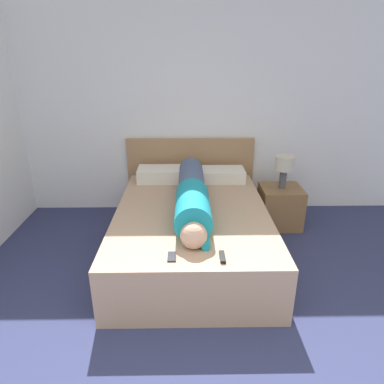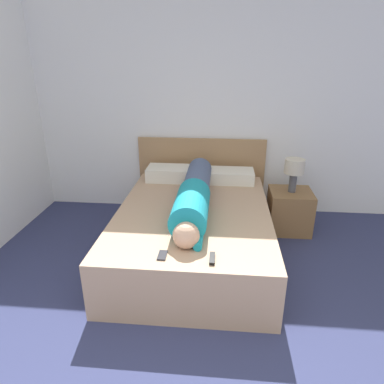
% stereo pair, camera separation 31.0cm
% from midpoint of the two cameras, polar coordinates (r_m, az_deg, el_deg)
% --- Properties ---
extents(wall_back, '(5.41, 0.06, 2.60)m').
position_cam_midpoint_polar(wall_back, '(4.27, -1.82, 13.71)').
color(wall_back, white).
rests_on(wall_back, ground_plane).
extents(bed, '(1.48, 2.05, 0.51)m').
position_cam_midpoint_polar(bed, '(3.46, -2.63, -6.82)').
color(bed, tan).
rests_on(bed, ground_plane).
extents(headboard, '(1.60, 0.04, 0.95)m').
position_cam_midpoint_polar(headboard, '(4.40, -2.29, 2.87)').
color(headboard, '#A37A51').
rests_on(headboard, ground_plane).
extents(nightstand, '(0.47, 0.45, 0.48)m').
position_cam_midpoint_polar(nightstand, '(4.14, 12.40, -2.42)').
color(nightstand, brown).
rests_on(nightstand, ground_plane).
extents(table_lamp, '(0.22, 0.22, 0.38)m').
position_cam_midpoint_polar(table_lamp, '(3.96, 12.99, 4.25)').
color(table_lamp, '#4C4C51').
rests_on(table_lamp, nightstand).
extents(person_lying, '(0.31, 1.66, 0.31)m').
position_cam_midpoint_polar(person_lying, '(3.29, -2.66, -0.73)').
color(person_lying, tan).
rests_on(person_lying, bed).
extents(pillow_near_headboard, '(0.58, 0.32, 0.16)m').
position_cam_midpoint_polar(pillow_near_headboard, '(4.11, -7.08, 2.90)').
color(pillow_near_headboard, silver).
rests_on(pillow_near_headboard, bed).
extents(pillow_second, '(0.55, 0.32, 0.14)m').
position_cam_midpoint_polar(pillow_second, '(4.09, 2.69, 2.87)').
color(pillow_second, silver).
rests_on(pillow_second, bed).
extents(tv_remote, '(0.04, 0.15, 0.02)m').
position_cam_midpoint_polar(tv_remote, '(2.59, 1.61, -10.87)').
color(tv_remote, black).
rests_on(tv_remote, bed).
extents(cell_phone, '(0.06, 0.13, 0.01)m').
position_cam_midpoint_polar(cell_phone, '(2.62, -6.83, -10.76)').
color(cell_phone, black).
rests_on(cell_phone, bed).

